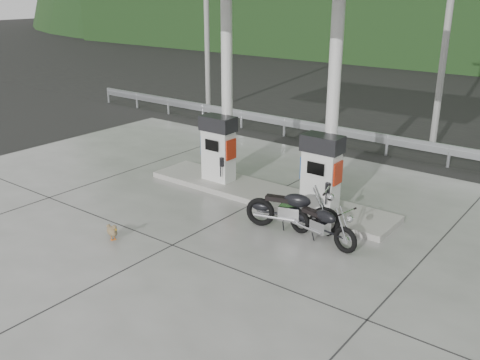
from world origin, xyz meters
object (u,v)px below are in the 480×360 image
Objects in this scene: gas_pump_right at (321,172)px; motorcycle_left at (292,210)px; gas_pump_left at (218,148)px; motorcycle_right at (322,225)px; duck at (112,232)px.

gas_pump_right reaches higher than motorcycle_left.
motorcycle_left is at bearing -21.92° from gas_pump_left.
gas_pump_right is 1.04× the size of motorcycle_right.
gas_pump_left is 4.18m from duck.
motorcycle_right reaches higher than duck.
gas_pump_right is 3.72× the size of duck.
gas_pump_right is 0.88× the size of motorcycle_left.
gas_pump_left and gas_pump_right have the same top height.
gas_pump_left is 1.04× the size of motorcycle_right.
duck is (-3.72, -2.66, -0.24)m from motorcycle_right.
gas_pump_left is at bearing 115.34° from duck.
motorcycle_left reaches higher than motorcycle_right.
motorcycle_left is 1.18× the size of motorcycle_right.
gas_pump_right reaches higher than motorcycle_right.
motorcycle_right is at bearing -24.39° from motorcycle_left.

